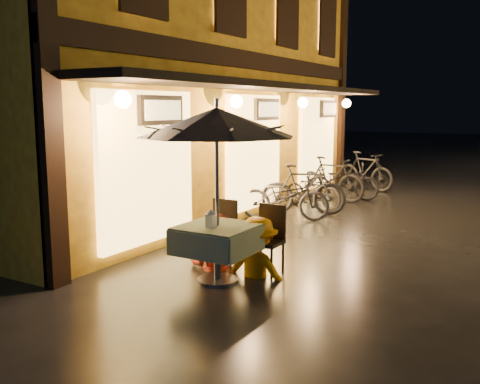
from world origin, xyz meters
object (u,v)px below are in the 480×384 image
Objects in this scene: patio_umbrella at (217,123)px; person_yellow at (258,219)px; cafe_table at (217,239)px; bicycle_0 at (285,197)px; table_lantern at (211,217)px; person_orange at (214,214)px.

patio_umbrella reaches higher than person_yellow.
bicycle_0 is at bearing 103.34° from cafe_table.
person_orange is at bearing 120.57° from table_lantern.
person_orange reaches higher than bicycle_0.
cafe_table is 0.66m from person_yellow.
table_lantern is at bearing -90.00° from patio_umbrella.
person_orange is 0.86× the size of bicycle_0.
person_yellow is (0.75, -0.02, 0.01)m from person_orange.
person_orange is (-0.42, 0.55, 0.21)m from cafe_table.
person_yellow is 0.87× the size of bicycle_0.
table_lantern is at bearing 102.97° from person_orange.
person_orange is at bearing 127.29° from cafe_table.
patio_umbrella reaches higher than person_orange.
bicycle_0 reaches higher than cafe_table.
person_orange is at bearing 127.29° from patio_umbrella.
table_lantern is 0.16× the size of person_orange.
table_lantern is 0.15× the size of person_yellow.
person_yellow reaches higher than bicycle_0.
person_orange is 3.61m from bicycle_0.
person_yellow reaches higher than cafe_table.
cafe_table is 0.72m from person_orange.
bicycle_0 is at bearing -70.45° from person_yellow.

